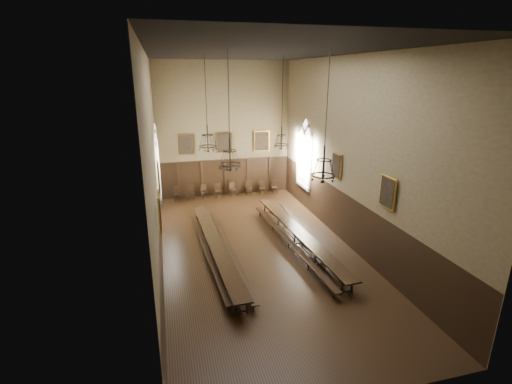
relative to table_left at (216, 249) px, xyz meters
name	(u,v)px	position (x,y,z in m)	size (l,w,h in m)	color
floor	(258,250)	(2.07, 0.17, -0.40)	(9.00, 18.00, 0.02)	black
ceiling	(258,52)	(2.07, 0.17, 8.62)	(9.00, 18.00, 0.02)	black
wall_back	(224,131)	(2.07, 9.18, 4.11)	(9.00, 0.02, 9.00)	#756648
wall_front	(360,246)	(2.07, -8.84, 4.11)	(9.00, 0.02, 9.00)	#756648
wall_left	(154,165)	(-2.44, 0.17, 4.11)	(0.02, 18.00, 9.00)	#756648
wall_right	(349,154)	(6.58, 0.17, 4.11)	(0.02, 18.00, 9.00)	#756648
wainscot_panelling	(258,226)	(2.07, 0.17, 0.86)	(9.00, 18.00, 2.50)	black
table_left	(216,249)	(0.00, 0.00, 0.00)	(1.14, 10.10, 0.79)	black
table_right	(299,238)	(4.16, 0.17, 0.00)	(1.29, 9.98, 0.78)	black
bench_left_outer	(207,253)	(-0.40, -0.04, -0.13)	(0.75, 9.01, 0.41)	black
bench_left_inner	(229,250)	(0.63, -0.02, -0.12)	(0.47, 9.43, 0.42)	black
bench_right_inner	(289,243)	(3.59, 0.03, -0.12)	(0.86, 9.67, 0.44)	black
bench_right_outer	(307,238)	(4.67, 0.40, -0.12)	(0.86, 9.37, 0.42)	black
chair_0	(177,196)	(-1.32, 8.69, -0.12)	(0.41, 0.41, 0.92)	black
chair_1	(191,195)	(-0.39, 8.64, -0.10)	(0.48, 0.48, 0.99)	black
chair_2	(205,194)	(0.54, 8.78, -0.12)	(0.50, 0.50, 0.91)	black
chair_3	(218,193)	(1.47, 8.65, -0.10)	(0.46, 0.46, 0.97)	black
chair_4	(233,192)	(2.52, 8.74, -0.10)	(0.51, 0.51, 0.97)	black
chair_5	(249,190)	(3.65, 8.73, -0.10)	(0.49, 0.49, 0.98)	black
chair_6	(262,190)	(4.63, 8.69, -0.13)	(0.39, 0.39, 0.86)	black
chair_7	(275,189)	(5.53, 8.65, -0.13)	(0.42, 0.42, 0.88)	black
chandelier_back_left	(208,141)	(0.17, 2.81, 4.59)	(0.88, 0.88, 4.46)	black
chandelier_back_right	(282,138)	(4.01, 2.74, 4.55)	(0.77, 0.77, 4.53)	black
chandelier_front_left	(230,157)	(0.39, -2.10, 4.80)	(0.80, 0.80, 4.24)	black
chandelier_front_right	(323,168)	(3.88, -2.82, 4.33)	(0.93, 0.93, 4.74)	black
portrait_back_0	(186,145)	(-0.53, 9.05, 3.31)	(1.10, 0.12, 1.40)	#B6862B
portrait_back_1	(225,143)	(2.07, 9.05, 3.31)	(1.10, 0.12, 1.40)	#B6862B
portrait_back_2	(262,141)	(4.67, 9.05, 3.31)	(1.10, 0.12, 1.40)	#B6862B
portrait_left_0	(159,177)	(-2.31, 1.17, 3.31)	(0.12, 1.00, 1.30)	#B6862B
portrait_left_1	(159,212)	(-2.31, -3.33, 3.31)	(0.12, 1.00, 1.30)	#B6862B
portrait_right_0	(336,166)	(6.45, 1.17, 3.31)	(0.12, 1.00, 1.30)	#B6862B
portrait_right_1	(388,192)	(6.45, -3.33, 3.31)	(0.12, 1.00, 1.30)	#B6862B
window_right	(304,154)	(6.50, 5.67, 3.01)	(0.20, 2.20, 4.60)	white
window_left	(158,162)	(-2.36, 5.67, 3.01)	(0.20, 2.20, 4.60)	white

